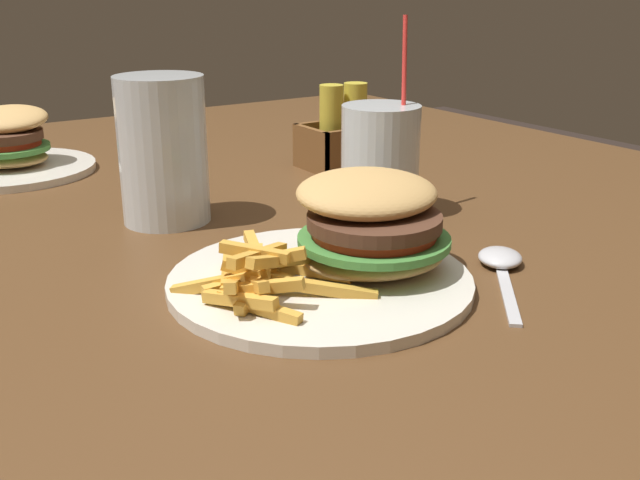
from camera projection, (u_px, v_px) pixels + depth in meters
name	position (u px, v px, depth m)	size (l,w,h in m)	color
dining_table	(250.00, 329.00, 0.88)	(1.34, 1.43, 0.78)	brown
meal_plate_near	(347.00, 247.00, 0.65)	(0.26, 0.26, 0.10)	silver
beer_glass	(163.00, 155.00, 0.80)	(0.09, 0.09, 0.16)	silver
juice_glass	(380.00, 163.00, 0.84)	(0.09, 0.09, 0.22)	silver
spoon	(501.00, 261.00, 0.69)	(0.12, 0.14, 0.01)	silver
meal_plate_far	(7.00, 151.00, 1.02)	(0.23, 0.23, 0.09)	silver
condiment_caddy	(342.00, 138.00, 1.05)	(0.11, 0.08, 0.12)	brown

